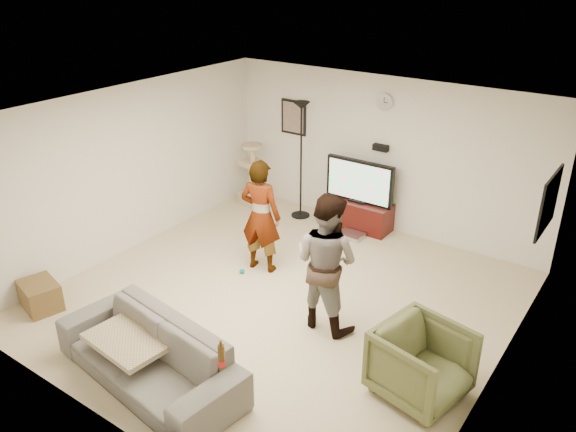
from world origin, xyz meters
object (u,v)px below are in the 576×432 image
Objects in this scene: tv_stand at (358,214)px; person_left at (261,216)px; tv at (360,181)px; sofa at (148,355)px; side_table at (40,295)px; armchair at (422,363)px; cat_tree at (251,173)px; beer_bottle at (221,357)px; person_right at (326,262)px; floor_lamp at (301,161)px.

tv_stand is 0.68× the size of person_left.
person_left is at bearing -103.10° from tv.
sofa is 4.18× the size of side_table.
armchair is (2.92, -1.14, -0.44)m from person_left.
tv is at bearing 0.00° from tv_stand.
cat_tree is 1.34× the size of armchair.
tv is 4.02m from armchair.
person_left is at bearing -48.15° from cat_tree.
beer_bottle is at bearing -54.32° from cat_tree.
person_right is 6.90× the size of beer_bottle.
tv_stand is at bearing 64.15° from side_table.
person_left is 2.69m from sofa.
armchair reaches higher than tv_stand.
cat_tree is at bearing -173.82° from tv.
tv is 2.09m from cat_tree.
beer_bottle is at bearing -76.81° from tv.
person_left is (0.56, -1.83, -0.18)m from floor_lamp.
floor_lamp is 1.92m from person_left.
sofa is (0.04, -4.60, 0.10)m from tv_stand.
cat_tree is at bearing -177.41° from floor_lamp.
floor_lamp is 1.12m from cat_tree.
beer_bottle is at bearing -76.81° from tv_stand.
side_table is (-2.16, -4.46, -0.05)m from tv_stand.
beer_bottle is (1.04, 0.00, 0.46)m from sofa.
person_right is at bearing -50.66° from floor_lamp.
tv_stand is 0.65× the size of person_right.
tv reaches higher than cat_tree.
floor_lamp reaches higher than cat_tree.
sofa is (2.10, -4.38, -0.25)m from cat_tree.
side_table is at bearing 33.48° from person_right.
floor_lamp is 1.74× the size of cat_tree.
person_left is at bearing 55.36° from side_table.
cat_tree reaches higher than sofa.
person_left reaches higher than sofa.
sofa is at bearing -64.36° from cat_tree.
cat_tree is at bearing 125.68° from beer_bottle.
floor_lamp is 2.34× the size of armchair.
person_right is 1.61m from armchair.
side_table is (-3.16, -1.81, -0.68)m from person_right.
beer_bottle is 2.04m from armchair.
person_left is 0.96× the size of person_right.
side_table is at bearing -91.26° from cat_tree.
armchair is at bearing -52.03° from tv_stand.
side_table is (-3.24, 0.15, -0.61)m from beer_bottle.
cat_tree is 4.25m from side_table.
tv is 4.63m from sofa.
tv reaches higher than armchair.
person_right is at bearing 29.83° from side_table.
person_left is (1.60, -1.78, 0.25)m from cat_tree.
cat_tree is at bearing 88.74° from side_table.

